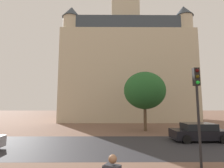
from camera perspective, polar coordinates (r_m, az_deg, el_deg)
name	(u,v)px	position (r m, az deg, el deg)	size (l,w,h in m)	color
ground_plane	(112,143)	(13.69, 0.10, -19.38)	(120.00, 120.00, 0.00)	brown
street_asphalt_strip	(112,146)	(12.85, 0.13, -20.21)	(120.00, 6.90, 0.00)	#2D2D33
landmark_building	(126,67)	(32.98, 4.74, 5.87)	(22.91, 12.17, 34.71)	beige
car_black	(199,132)	(15.92, 27.37, -14.36)	(4.32, 2.11, 1.41)	black
traffic_light_pole	(197,97)	(9.30, 27.05, -3.91)	(0.28, 0.34, 4.80)	black
tree_curb_far	(145,90)	(19.38, 11.01, -2.17)	(4.69, 4.69, 6.61)	brown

